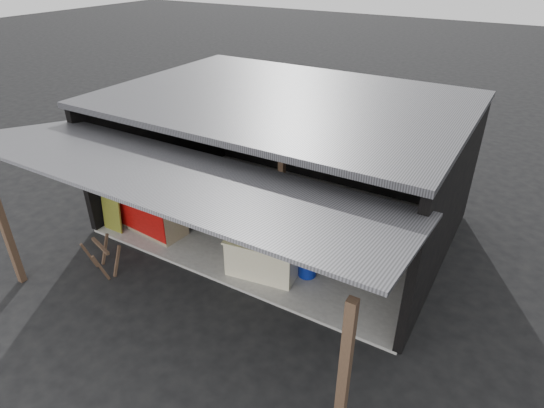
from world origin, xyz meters
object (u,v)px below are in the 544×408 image
Objects in this scene: plastic_chair at (364,230)px; water_barrel at (308,264)px; white_crate at (291,225)px; neighbor_stall at (152,211)px; banana_table at (264,255)px; sawhorse at (102,255)px.

water_barrel is at bearing -131.14° from plastic_chair.
white_crate is 1.51m from plastic_chair.
neighbor_stall reaches higher than plastic_chair.
sawhorse is (-2.73, -1.58, -0.03)m from banana_table.
sawhorse is (0.20, -1.60, -0.12)m from neighbor_stall.
neighbor_stall reaches higher than sawhorse.
sawhorse is 5.24m from plastic_chair.
plastic_chair is at bearing 39.70° from banana_table.
neighbor_stall reaches higher than white_crate.
water_barrel is at bearing 14.12° from banana_table.
sawhorse is 1.39× the size of water_barrel.
banana_table is at bearing -91.72° from white_crate.
white_crate is 1.52× the size of sawhorse.
white_crate reaches higher than sawhorse.
white_crate is 3.12m from neighbor_stall.
plastic_chair is (1.38, 0.62, -0.02)m from white_crate.
sawhorse is 0.80× the size of plastic_chair.
sawhorse reaches higher than water_barrel.
neighbor_stall is at bearing 114.10° from sawhorse.
banana_table is 3.16m from sawhorse.
sawhorse is at bearing -157.02° from plastic_chair.
plastic_chair is (4.35, 1.59, 0.06)m from neighbor_stall.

